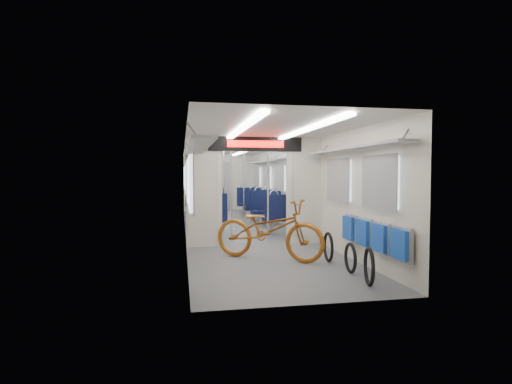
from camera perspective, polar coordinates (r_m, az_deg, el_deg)
carriage at (r=10.24m, az=-1.95°, el=2.48°), size 12.00×12.02×2.31m
bicycle at (r=7.11m, az=1.81°, el=-5.36°), size 2.09×1.75×1.08m
flip_bench at (r=6.45m, az=16.28°, el=-5.92°), size 0.12×2.07×0.47m
bike_hoop_a at (r=5.72m, az=15.85°, el=-10.45°), size 0.18×0.53×0.53m
bike_hoop_b at (r=6.36m, az=13.33°, el=-9.38°), size 0.09×0.48×0.47m
bike_hoop_c at (r=7.08m, az=10.29°, el=-7.93°), size 0.09×0.52×0.52m
seat_bay_near_left at (r=10.77m, az=-7.34°, el=-2.46°), size 0.96×2.32×1.17m
seat_bay_near_right at (r=10.93m, az=2.53°, el=-2.47°), size 0.93×2.16×1.13m
seat_bay_far_left at (r=13.73m, az=-8.05°, el=-1.42°), size 0.94×2.22×1.14m
seat_bay_far_right at (r=13.78m, az=-0.22°, el=-1.40°), size 0.93×2.18×1.13m
stanchion_near_left at (r=9.17m, az=-3.58°, el=0.27°), size 0.05×0.05×2.30m
stanchion_near_right at (r=8.93m, az=1.71°, el=0.21°), size 0.04×0.04×2.30m
stanchion_far_left at (r=12.33m, az=-4.64°, el=0.87°), size 0.05×0.05×2.30m
stanchion_far_right at (r=12.25m, az=-1.75°, el=0.87°), size 0.04×0.04×2.30m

